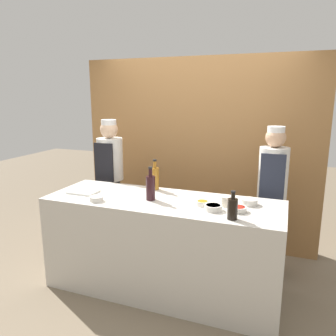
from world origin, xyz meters
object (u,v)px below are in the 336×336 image
object	(u,v)px
chef_left	(111,178)
sauce_bowl_white	(96,198)
cup_cream	(226,201)
sauce_bowl_red	(238,209)
sauce_bowl_orange	(202,203)
cutting_board	(83,192)
sauce_bowl_green	(249,201)
bottle_amber	(155,178)
bottle_soy	(233,208)
bottle_wine	(151,187)
sauce_bowl_purple	(213,207)
chef_right	(272,195)

from	to	relation	value
chef_left	sauce_bowl_white	bearing A→B (deg)	-67.16
sauce_bowl_white	cup_cream	bearing A→B (deg)	13.65
sauce_bowl_red	sauce_bowl_white	bearing A→B (deg)	-172.17
sauce_bowl_orange	cutting_board	distance (m)	1.26
sauce_bowl_green	cutting_board	world-z (taller)	sauce_bowl_green
bottle_amber	chef_left	bearing A→B (deg)	152.86
cutting_board	bottle_amber	distance (m)	0.75
sauce_bowl_red	bottle_soy	world-z (taller)	bottle_soy
bottle_wine	bottle_amber	bearing A→B (deg)	106.18
sauce_bowl_white	sauce_bowl_orange	xyz separation A→B (m)	(0.98, 0.23, -0.00)
bottle_amber	bottle_wine	xyz separation A→B (m)	(0.10, -0.35, -0.00)
sauce_bowl_purple	chef_left	distance (m)	1.71
bottle_soy	chef_right	distance (m)	1.02
cutting_board	bottle_soy	bearing A→B (deg)	-7.46
sauce_bowl_orange	bottle_amber	distance (m)	0.70
sauce_bowl_white	bottle_soy	xyz separation A→B (m)	(1.29, -0.02, 0.07)
sauce_bowl_white	cup_cream	world-z (taller)	cup_cream
bottle_wine	chef_right	world-z (taller)	chef_right
sauce_bowl_green	chef_left	distance (m)	1.86
sauce_bowl_orange	sauce_bowl_green	bearing A→B (deg)	23.92
cutting_board	chef_right	distance (m)	1.98
sauce_bowl_white	bottle_amber	bearing A→B (deg)	56.74
sauce_bowl_white	sauce_bowl_orange	distance (m)	1.00
bottle_soy	chef_right	bearing A→B (deg)	75.27
sauce_bowl_green	chef_left	world-z (taller)	chef_left
sauce_bowl_orange	bottle_soy	size ratio (longest dim) A/B	0.48
sauce_bowl_green	cup_cream	distance (m)	0.22
bottle_amber	cup_cream	xyz separation A→B (m)	(0.81, -0.27, -0.08)
cutting_board	chef_left	xyz separation A→B (m)	(-0.12, 0.77, -0.05)
bottle_amber	sauce_bowl_red	bearing A→B (deg)	-22.14
bottle_wine	cutting_board	bearing A→B (deg)	-177.93
bottle_wine	chef_left	xyz separation A→B (m)	(-0.87, 0.74, -0.17)
sauce_bowl_green	bottle_amber	distance (m)	1.02
sauce_bowl_orange	sauce_bowl_green	world-z (taller)	sauce_bowl_green
bottle_soy	sauce_bowl_purple	bearing A→B (deg)	141.56
sauce_bowl_red	chef_left	bearing A→B (deg)	155.56
sauce_bowl_white	bottle_wine	size ratio (longest dim) A/B	0.39
sauce_bowl_white	bottle_amber	world-z (taller)	bottle_amber
sauce_bowl_purple	sauce_bowl_orange	bearing A→B (deg)	142.66
sauce_bowl_orange	sauce_bowl_red	xyz separation A→B (m)	(0.33, -0.05, 0.00)
sauce_bowl_white	cutting_board	distance (m)	0.34
bottle_wine	bottle_soy	world-z (taller)	bottle_wine
sauce_bowl_purple	cup_cream	xyz separation A→B (m)	(0.08, 0.15, 0.02)
sauce_bowl_white	cutting_board	bearing A→B (deg)	145.83
bottle_amber	bottle_soy	xyz separation A→B (m)	(0.92, -0.58, -0.03)
sauce_bowl_purple	cup_cream	bearing A→B (deg)	60.99
bottle_amber	cup_cream	size ratio (longest dim) A/B	3.49
sauce_bowl_orange	sauce_bowl_green	xyz separation A→B (m)	(0.40, 0.18, 0.01)
cup_cream	chef_left	distance (m)	1.72
sauce_bowl_white	sauce_bowl_red	world-z (taller)	same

